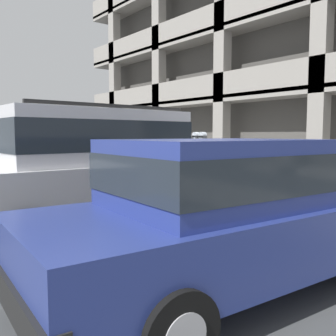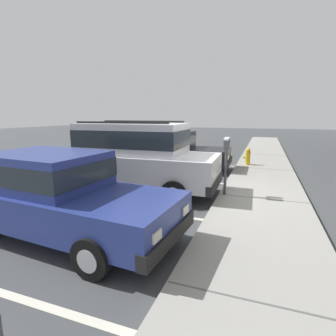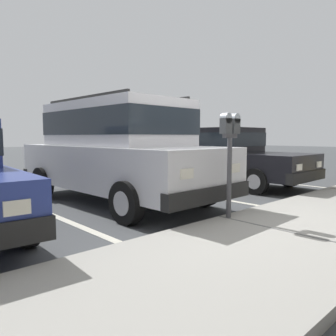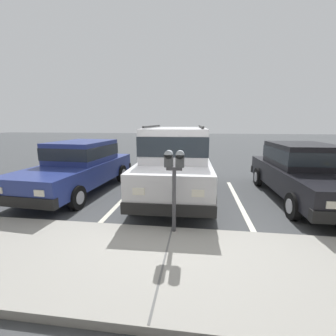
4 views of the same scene
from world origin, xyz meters
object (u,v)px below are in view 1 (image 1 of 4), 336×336
(red_sedan, at_px, (22,167))
(parking_meter_near, at_px, (199,151))
(fire_hydrant, at_px, (103,170))
(silver_suv, at_px, (93,165))
(dark_hatchback, at_px, (231,211))

(red_sedan, xyz_separation_m, parking_meter_near, (3.33, 2.63, 0.43))
(parking_meter_near, xyz_separation_m, fire_hydrant, (-4.71, 0.30, -0.79))
(red_sedan, bearing_deg, silver_suv, -0.31)
(silver_suv, xyz_separation_m, parking_meter_near, (-0.20, 2.57, 0.16))
(silver_suv, bearing_deg, fire_hydrant, 148.20)
(silver_suv, distance_m, fire_hydrant, 5.73)
(silver_suv, distance_m, parking_meter_near, 2.59)
(red_sedan, bearing_deg, parking_meter_near, 37.03)
(dark_hatchback, height_order, fire_hydrant, dark_hatchback)
(parking_meter_near, bearing_deg, red_sedan, -141.74)
(parking_meter_near, bearing_deg, fire_hydrant, 176.39)
(dark_hatchback, relative_size, parking_meter_near, 3.02)
(red_sedan, relative_size, fire_hydrant, 6.45)
(red_sedan, distance_m, dark_hatchback, 6.57)
(parking_meter_near, bearing_deg, dark_hatchback, -38.78)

